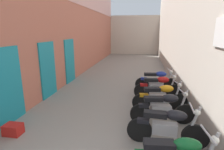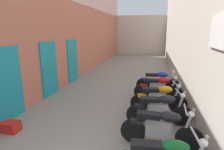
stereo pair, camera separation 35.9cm
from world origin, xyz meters
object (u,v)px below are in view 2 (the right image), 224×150
Objects in this scene: motorcycle_fifth at (159,98)px; motorcycle_seventh at (158,81)px; plastic_crate at (11,127)px; motorcycle_third at (161,127)px; motorcycle_fourth at (160,109)px; motorcycle_sixth at (158,87)px.

motorcycle_fifth is 2.07m from motorcycle_seventh.
motorcycle_seventh reaches higher than plastic_crate.
motorcycle_seventh is at bearing 90.00° from motorcycle_third.
motorcycle_fourth is 0.87m from motorcycle_fifth.
motorcycle_third and motorcycle_seventh have the same top height.
motorcycle_fifth is (-0.00, 1.90, 0.00)m from motorcycle_third.
motorcycle_third is 1.01× the size of motorcycle_fourth.
motorcycle_fourth and motorcycle_fifth have the same top height.
motorcycle_third is 1.90m from motorcycle_fifth.
motorcycle_sixth is at bearing -90.00° from motorcycle_seventh.
motorcycle_sixth is (-0.00, 3.03, 0.00)m from motorcycle_third.
motorcycle_sixth is at bearing 89.99° from motorcycle_fifth.
motorcycle_fifth is 0.99× the size of motorcycle_seventh.
motorcycle_fourth is 4.08m from plastic_crate.
plastic_crate is (-3.86, -4.19, -0.36)m from motorcycle_seventh.
motorcycle_fifth is at bearing 90.00° from motorcycle_third.
motorcycle_fifth is at bearing 28.81° from plastic_crate.
motorcycle_fourth is 2.94m from motorcycle_seventh.
motorcycle_third is 1.00× the size of motorcycle_seventh.
motorcycle_fifth is at bearing -90.00° from motorcycle_seventh.
motorcycle_sixth reaches higher than plastic_crate.
motorcycle_fourth is 1.00× the size of motorcycle_sixth.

